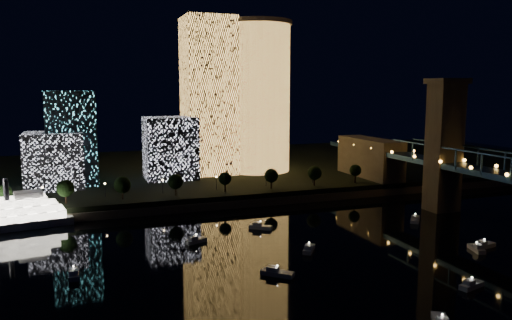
% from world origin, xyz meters
% --- Properties ---
extents(ground, '(520.00, 520.00, 0.00)m').
position_xyz_m(ground, '(0.00, 0.00, 0.00)').
color(ground, black).
rests_on(ground, ground).
extents(far_bank, '(420.00, 160.00, 5.00)m').
position_xyz_m(far_bank, '(0.00, 160.00, 2.50)').
color(far_bank, black).
rests_on(far_bank, ground).
extents(seawall, '(420.00, 6.00, 3.00)m').
position_xyz_m(seawall, '(0.00, 82.00, 1.50)').
color(seawall, '#6B5E4C').
rests_on(seawall, ground).
extents(tower_cylindrical, '(34.00, 34.00, 74.22)m').
position_xyz_m(tower_cylindrical, '(20.96, 134.60, 42.23)').
color(tower_cylindrical, '#F2AC4D').
rests_on(tower_cylindrical, far_bank).
extents(tower_rectangular, '(23.63, 23.63, 75.20)m').
position_xyz_m(tower_rectangular, '(-4.05, 135.54, 42.60)').
color(tower_rectangular, '#F2AC4D').
rests_on(tower_rectangular, far_bank).
extents(midrise_blocks, '(113.65, 35.17, 40.42)m').
position_xyz_m(midrise_blocks, '(-72.60, 124.52, 21.12)').
color(midrise_blocks, white).
rests_on(midrise_blocks, far_bank).
extents(motorboats, '(118.40, 84.60, 2.78)m').
position_xyz_m(motorboats, '(-3.16, 8.94, 0.81)').
color(motorboats, silver).
rests_on(motorboats, ground).
extents(esplanade_trees, '(165.45, 6.40, 8.70)m').
position_xyz_m(esplanade_trees, '(-32.06, 88.00, 10.47)').
color(esplanade_trees, black).
rests_on(esplanade_trees, far_bank).
extents(street_lamps, '(132.70, 0.70, 5.65)m').
position_xyz_m(street_lamps, '(-34.00, 94.00, 9.02)').
color(street_lamps, black).
rests_on(street_lamps, far_bank).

